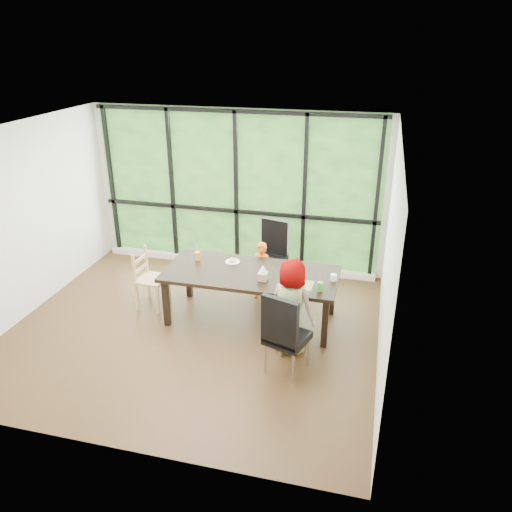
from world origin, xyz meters
name	(u,v)px	position (x,y,z in m)	size (l,w,h in m)	color
ground	(194,329)	(0.00, 0.00, 0.00)	(5.00, 5.00, 0.00)	black
back_wall	(237,190)	(0.00, 2.25, 1.35)	(5.00, 5.00, 0.00)	silver
foliage_backdrop	(237,191)	(0.00, 2.23, 1.35)	(4.80, 0.02, 2.65)	#22481C
window_mullions	(236,191)	(0.00, 2.19, 1.35)	(4.80, 0.06, 2.65)	black
window_sill	(237,263)	(0.00, 2.15, 0.05)	(4.80, 0.12, 0.10)	silver
dining_table	(251,296)	(0.70, 0.46, 0.38)	(2.40, 1.07, 0.75)	black
chair_window_leather	(270,255)	(0.73, 1.53, 0.54)	(0.46, 0.46, 1.08)	black
chair_interior_leather	(287,332)	(1.42, -0.58, 0.54)	(0.46, 0.46, 1.08)	black
chair_end_beech	(152,279)	(-0.81, 0.47, 0.45)	(0.42, 0.40, 0.90)	tan
child_toddler	(261,271)	(0.70, 1.10, 0.46)	(0.34, 0.22, 0.93)	orange
child_older	(293,307)	(1.41, -0.14, 0.64)	(0.62, 0.40, 1.27)	gray
placemat	(297,284)	(1.39, 0.25, 0.75)	(0.40, 0.30, 0.01)	tan
plate_far	(233,262)	(0.37, 0.71, 0.76)	(0.21, 0.21, 0.01)	white
plate_near	(296,285)	(1.37, 0.23, 0.76)	(0.21, 0.21, 0.01)	white
orange_cup	(198,256)	(-0.15, 0.67, 0.81)	(0.08, 0.08, 0.12)	orange
green_cup	(320,287)	(1.70, 0.15, 0.81)	(0.08, 0.08, 0.12)	green
white_mug	(334,277)	(1.84, 0.49, 0.79)	(0.09, 0.09, 0.09)	white
tissue_box	(263,276)	(0.92, 0.27, 0.80)	(0.13, 0.13, 0.11)	tan
crepe_rolls_far	(233,260)	(0.37, 0.71, 0.78)	(0.10, 0.12, 0.04)	tan
crepe_rolls_near	(296,283)	(1.37, 0.23, 0.78)	(0.05, 0.12, 0.04)	tan
straw_white	(197,250)	(-0.15, 0.67, 0.91)	(0.01, 0.01, 0.20)	white
straw_pink	(320,279)	(1.70, 0.15, 0.91)	(0.01, 0.01, 0.20)	pink
tissue	(263,269)	(0.92, 0.27, 0.91)	(0.12, 0.12, 0.11)	white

